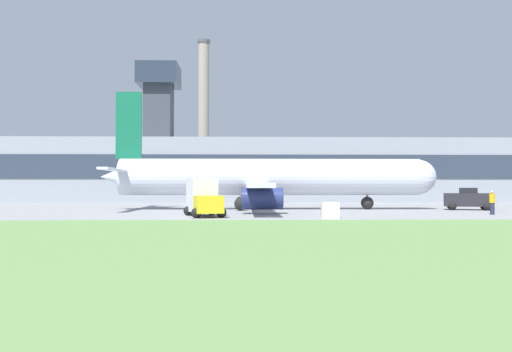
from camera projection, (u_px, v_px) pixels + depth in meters
ground_plane at (229, 209)px, 48.58m from camera, size 400.00×400.00×0.00m
grass_strip at (188, 271)px, 12.11m from camera, size 240.00×37.00×0.06m
terminal_building at (232, 170)px, 74.84m from camera, size 86.55×15.97×20.46m
smokestack_left at (204, 118)px, 103.86m from camera, size 2.60×2.60×32.90m
airplane at (266, 178)px, 46.83m from camera, size 31.55×28.12×11.02m
pushback_tug at (468, 200)px, 45.74m from camera, size 4.42×3.08×2.03m
baggage_truck at (203, 198)px, 35.56m from camera, size 3.25×4.99×2.72m
ground_crew_person at (492, 202)px, 37.80m from camera, size 0.57×0.57×1.83m
utility_cabinet at (330, 210)px, 32.92m from camera, size 1.15×0.70×1.09m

